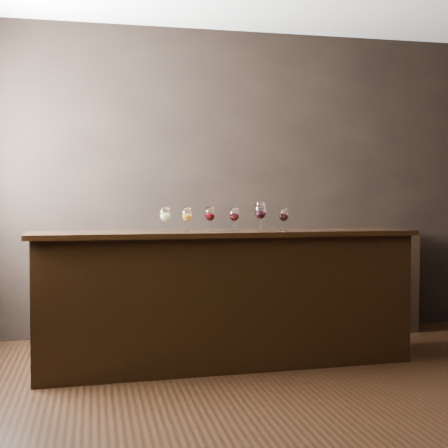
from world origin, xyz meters
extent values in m
plane|color=black|center=(0.00, 0.00, 0.00)|extent=(5.00, 5.00, 0.00)
cube|color=black|center=(0.00, 2.25, 1.40)|extent=(5.00, 0.02, 2.80)
cube|color=black|center=(-0.37, 1.10, 0.48)|extent=(2.78, 0.74, 0.96)
cube|color=black|center=(-0.37, 1.10, 0.98)|extent=(2.88, 0.81, 0.04)
cube|color=black|center=(0.33, 2.03, 0.47)|extent=(2.60, 0.40, 0.94)
cylinder|color=white|center=(-0.82, 1.09, 1.00)|extent=(0.06, 0.06, 0.00)
cylinder|color=white|center=(-0.82, 1.09, 1.04)|extent=(0.01, 0.01, 0.07)
ellipsoid|color=white|center=(-0.82, 1.09, 1.13)|extent=(0.08, 0.08, 0.11)
cylinder|color=white|center=(-0.82, 1.09, 1.18)|extent=(0.06, 0.06, 0.01)
ellipsoid|color=#D2D275|center=(-0.82, 1.09, 1.11)|extent=(0.06, 0.06, 0.05)
cylinder|color=white|center=(-0.65, 1.14, 1.00)|extent=(0.06, 0.06, 0.00)
cylinder|color=white|center=(-0.65, 1.14, 1.04)|extent=(0.01, 0.01, 0.07)
ellipsoid|color=white|center=(-0.65, 1.14, 1.12)|extent=(0.07, 0.07, 0.11)
cylinder|color=white|center=(-0.65, 1.14, 1.17)|extent=(0.06, 0.06, 0.01)
ellipsoid|color=orange|center=(-0.65, 1.14, 1.11)|extent=(0.06, 0.06, 0.05)
cylinder|color=white|center=(-0.48, 1.12, 1.00)|extent=(0.06, 0.06, 0.00)
cylinder|color=white|center=(-0.48, 1.12, 1.04)|extent=(0.01, 0.01, 0.07)
ellipsoid|color=white|center=(-0.48, 1.12, 1.13)|extent=(0.08, 0.08, 0.11)
cylinder|color=white|center=(-0.48, 1.12, 1.17)|extent=(0.06, 0.06, 0.01)
ellipsoid|color=black|center=(-0.48, 1.12, 1.11)|extent=(0.06, 0.06, 0.05)
cylinder|color=white|center=(-0.30, 1.10, 1.00)|extent=(0.06, 0.06, 0.00)
cylinder|color=white|center=(-0.30, 1.10, 1.04)|extent=(0.01, 0.01, 0.07)
ellipsoid|color=white|center=(-0.30, 1.10, 1.12)|extent=(0.07, 0.07, 0.10)
cylinder|color=white|center=(-0.30, 1.10, 1.17)|extent=(0.05, 0.05, 0.01)
ellipsoid|color=black|center=(-0.30, 1.10, 1.10)|extent=(0.06, 0.06, 0.05)
cylinder|color=white|center=(-0.11, 1.07, 1.00)|extent=(0.08, 0.08, 0.00)
cylinder|color=white|center=(-0.11, 1.07, 1.05)|extent=(0.01, 0.01, 0.08)
ellipsoid|color=white|center=(-0.11, 1.07, 1.15)|extent=(0.09, 0.09, 0.13)
cylinder|color=white|center=(-0.11, 1.07, 1.21)|extent=(0.07, 0.07, 0.01)
ellipsoid|color=black|center=(-0.11, 1.07, 1.13)|extent=(0.07, 0.07, 0.06)
cylinder|color=white|center=(0.08, 1.08, 1.00)|extent=(0.06, 0.06, 0.00)
cylinder|color=white|center=(0.08, 1.08, 1.04)|extent=(0.01, 0.01, 0.06)
ellipsoid|color=white|center=(0.08, 1.08, 1.12)|extent=(0.07, 0.07, 0.10)
cylinder|color=white|center=(0.08, 1.08, 1.16)|extent=(0.05, 0.05, 0.01)
ellipsoid|color=black|center=(0.08, 1.08, 1.10)|extent=(0.06, 0.06, 0.05)
camera|label=1|loc=(-1.33, -3.42, 1.21)|focal=50.00mm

